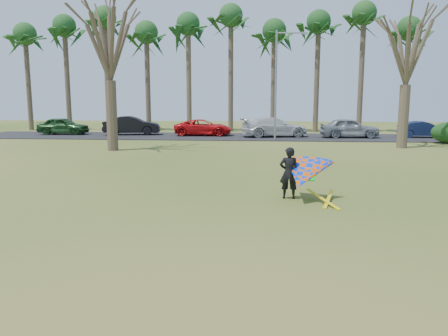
# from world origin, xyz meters

# --- Properties ---
(ground) EXTENTS (100.00, 100.00, 0.00)m
(ground) POSITION_xyz_m (0.00, 0.00, 0.00)
(ground) COLOR #244D10
(ground) RESTS_ON ground
(parking_strip) EXTENTS (46.00, 7.00, 0.06)m
(parking_strip) POSITION_xyz_m (0.00, 25.00, 0.03)
(parking_strip) COLOR black
(parking_strip) RESTS_ON ground
(palm_0) EXTENTS (4.84, 4.84, 10.84)m
(palm_0) POSITION_xyz_m (-22.00, 31.00, 9.17)
(palm_0) COLOR #47382B
(palm_0) RESTS_ON ground
(palm_1) EXTENTS (4.84, 4.84, 11.54)m
(palm_1) POSITION_xyz_m (-18.00, 31.00, 9.85)
(palm_1) COLOR #4C3E2D
(palm_1) RESTS_ON ground
(palm_2) EXTENTS (4.84, 4.84, 12.24)m
(palm_2) POSITION_xyz_m (-14.00, 31.00, 10.52)
(palm_2) COLOR #4E412F
(palm_2) RESTS_ON ground
(palm_3) EXTENTS (4.84, 4.84, 10.84)m
(palm_3) POSITION_xyz_m (-10.00, 31.00, 9.17)
(palm_3) COLOR brown
(palm_3) RESTS_ON ground
(palm_4) EXTENTS (4.84, 4.84, 11.54)m
(palm_4) POSITION_xyz_m (-6.00, 31.00, 9.85)
(palm_4) COLOR brown
(palm_4) RESTS_ON ground
(palm_5) EXTENTS (4.84, 4.84, 12.24)m
(palm_5) POSITION_xyz_m (-2.00, 31.00, 10.52)
(palm_5) COLOR brown
(palm_5) RESTS_ON ground
(palm_6) EXTENTS (4.84, 4.84, 10.84)m
(palm_6) POSITION_xyz_m (2.00, 31.00, 9.17)
(palm_6) COLOR #4F3F2F
(palm_6) RESTS_ON ground
(palm_7) EXTENTS (4.84, 4.84, 11.54)m
(palm_7) POSITION_xyz_m (6.00, 31.00, 9.85)
(palm_7) COLOR #473A2A
(palm_7) RESTS_ON ground
(palm_8) EXTENTS (4.84, 4.84, 12.24)m
(palm_8) POSITION_xyz_m (10.00, 31.00, 10.52)
(palm_8) COLOR #48382B
(palm_8) RESTS_ON ground
(palm_9) EXTENTS (4.84, 4.84, 10.84)m
(palm_9) POSITION_xyz_m (14.00, 31.00, 9.17)
(palm_9) COLOR #46362A
(palm_9) RESTS_ON ground
(bare_tree_left) EXTENTS (6.60, 6.60, 9.70)m
(bare_tree_left) POSITION_xyz_m (-8.00, 15.00, 6.92)
(bare_tree_left) COLOR #4A3A2C
(bare_tree_left) RESTS_ON ground
(bare_tree_right) EXTENTS (6.27, 6.27, 9.21)m
(bare_tree_right) POSITION_xyz_m (10.00, 18.00, 6.57)
(bare_tree_right) COLOR #463A2A
(bare_tree_right) RESTS_ON ground
(streetlight) EXTENTS (2.28, 0.18, 8.00)m
(streetlight) POSITION_xyz_m (2.16, 22.00, 4.46)
(streetlight) COLOR gray
(streetlight) RESTS_ON ground
(car_0) EXTENTS (4.33, 1.79, 1.47)m
(car_0) POSITION_xyz_m (-16.11, 25.59, 0.79)
(car_0) COLOR #1B441B
(car_0) RESTS_ON parking_strip
(car_1) EXTENTS (4.97, 2.41, 1.57)m
(car_1) POSITION_xyz_m (-10.08, 25.75, 0.85)
(car_1) COLOR black
(car_1) RESTS_ON parking_strip
(car_2) EXTENTS (4.92, 2.42, 1.34)m
(car_2) POSITION_xyz_m (-3.88, 25.53, 0.73)
(car_2) COLOR red
(car_2) RESTS_ON parking_strip
(car_3) EXTENTS (5.73, 3.37, 1.56)m
(car_3) POSITION_xyz_m (2.02, 24.84, 0.84)
(car_3) COLOR silver
(car_3) RESTS_ON parking_strip
(car_4) EXTENTS (4.64, 2.05, 1.55)m
(car_4) POSITION_xyz_m (7.94, 24.64, 0.84)
(car_4) COLOR gray
(car_4) RESTS_ON parking_strip
(car_5) EXTENTS (4.00, 1.69, 1.28)m
(car_5) POSITION_xyz_m (13.82, 25.21, 0.70)
(car_5) COLOR #162144
(car_5) RESTS_ON parking_strip
(kite_flyer) EXTENTS (2.13, 2.39, 2.02)m
(kite_flyer) POSITION_xyz_m (2.39, 2.70, 0.85)
(kite_flyer) COLOR black
(kite_flyer) RESTS_ON ground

